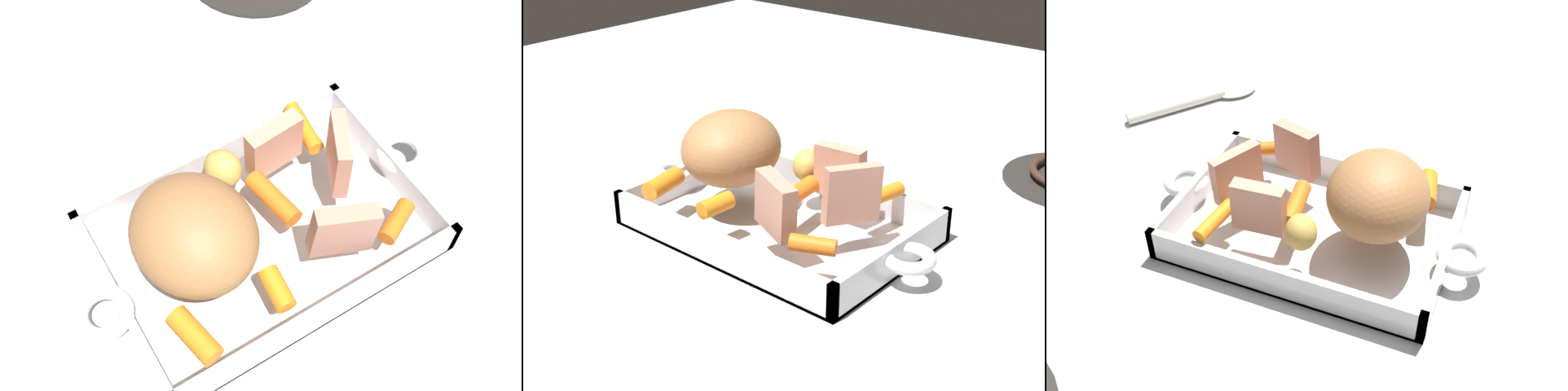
{
  "view_description": "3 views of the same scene",
  "coord_description": "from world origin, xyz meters",
  "views": [
    {
      "loc": [
        -0.18,
        -0.29,
        0.65
      ],
      "look_at": [
        0.0,
        0.01,
        0.08
      ],
      "focal_mm": 46.28,
      "sensor_mm": 36.0,
      "label": 1
    },
    {
      "loc": [
        0.55,
        -0.63,
        0.44
      ],
      "look_at": [
        0.02,
        -0.02,
        0.06
      ],
      "focal_mm": 53.22,
      "sensor_mm": 36.0,
      "label": 2
    },
    {
      "loc": [
        -0.21,
        0.54,
        0.55
      ],
      "look_at": [
        0.01,
        -0.0,
        0.06
      ],
      "focal_mm": 43.23,
      "sensor_mm": 36.0,
      "label": 3
    }
  ],
  "objects": [
    {
      "name": "roast_slice_outer",
      "position": [
        0.05,
        0.06,
        0.08
      ],
      "size": [
        0.06,
        0.02,
        0.06
      ],
      "primitive_type": "cube",
      "rotation": [
        0.01,
        0.0,
        4.8
      ],
      "color": "tan",
      "rests_on": "roasting_dish"
    },
    {
      "name": "roasting_dish",
      "position": [
        0.0,
        0.0,
        0.01
      ],
      "size": [
        0.43,
        0.23,
        0.04
      ],
      "color": "silver",
      "rests_on": "ground_plane"
    },
    {
      "name": "pork_roast",
      "position": [
        -0.08,
        0.0,
        0.09
      ],
      "size": [
        0.14,
        0.15,
        0.09
      ],
      "primitive_type": "ellipsoid",
      "rotation": [
        0.0,
        0.0,
        1.7
      ],
      "color": "#A77042",
      "rests_on": "roasting_dish"
    },
    {
      "name": "baby_carrot_northeast",
      "position": [
        0.02,
        0.01,
        0.05
      ],
      "size": [
        0.03,
        0.07,
        0.02
      ],
      "primitive_type": "cylinder",
      "rotation": [
        1.6,
        0.0,
        3.29
      ],
      "color": "orange",
      "rests_on": "roasting_dish"
    },
    {
      "name": "roast_slice_thin",
      "position": [
        0.1,
        0.01,
        0.08
      ],
      "size": [
        0.05,
        0.07,
        0.07
      ],
      "primitive_type": "cube",
      "rotation": [
        0.05,
        0.0,
        2.65
      ],
      "color": "tan",
      "rests_on": "roasting_dish"
    },
    {
      "name": "baby_carrot_center_left",
      "position": [
        -0.03,
        -0.08,
        0.05
      ],
      "size": [
        0.03,
        0.04,
        0.02
      ],
      "primitive_type": "cylinder",
      "rotation": [
        1.6,
        0.0,
        6.19
      ],
      "color": "orange",
      "rests_on": "roasting_dish"
    },
    {
      "name": "baby_carrot_southeast",
      "position": [
        0.11,
        -0.08,
        0.05
      ],
      "size": [
        0.05,
        0.04,
        0.02
      ],
      "primitive_type": "cylinder",
      "rotation": [
        1.54,
        0.0,
        5.18
      ],
      "color": "orange",
      "rests_on": "roasting_dish"
    },
    {
      "name": "potato_golden_small",
      "position": [
        -0.01,
        0.07,
        0.07
      ],
      "size": [
        0.05,
        0.05,
        0.04
      ],
      "primitive_type": "ellipsoid",
      "rotation": [
        0.0,
        0.0,
        5.1
      ],
      "color": "gold",
      "rests_on": "roasting_dish"
    },
    {
      "name": "roast_slice_thick",
      "position": [
        0.05,
        -0.06,
        0.08
      ],
      "size": [
        0.07,
        0.04,
        0.07
      ],
      "primitive_type": "cube",
      "rotation": [
        -0.07,
        0.0,
        4.34
      ],
      "color": "tan",
      "rests_on": "roasting_dish"
    },
    {
      "name": "baby_carrot_northwest",
      "position": [
        -0.12,
        -0.08,
        0.06
      ],
      "size": [
        0.03,
        0.06,
        0.02
      ],
      "primitive_type": "cylinder",
      "rotation": [
        1.57,
        0.0,
        0.2
      ],
      "color": "orange",
      "rests_on": "roasting_dish"
    },
    {
      "name": "baby_carrot_short",
      "position": [
        0.1,
        0.07,
        0.05
      ],
      "size": [
        0.03,
        0.07,
        0.02
      ],
      "primitive_type": "cylinder",
      "rotation": [
        1.59,
        0.0,
        3.01
      ],
      "color": "orange",
      "rests_on": "roasting_dish"
    },
    {
      "name": "ground_plane",
      "position": [
        0.0,
        0.0,
        0.0
      ],
      "size": [
        2.09,
        2.09,
        0.0
      ],
      "primitive_type": "plane",
      "color": "silver"
    }
  ]
}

